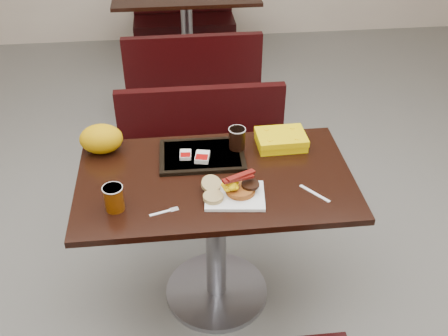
{
  "coord_description": "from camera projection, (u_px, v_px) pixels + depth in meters",
  "views": [
    {
      "loc": [
        -0.16,
        -1.84,
        2.12
      ],
      "look_at": [
        0.03,
        -0.04,
        0.82
      ],
      "focal_mm": 42.29,
      "sensor_mm": 36.0,
      "label": 1
    }
  ],
  "objects": [
    {
      "name": "tray",
      "position": [
        202.0,
        155.0,
        2.42
      ],
      "size": [
        0.39,
        0.28,
        0.02
      ],
      "primitive_type": "cube",
      "rotation": [
        0.0,
        0.0,
        -0.02
      ],
      "color": "black",
      "rests_on": "table_near"
    },
    {
      "name": "table_near",
      "position": [
        216.0,
        240.0,
        2.52
      ],
      "size": [
        1.2,
        0.7,
        0.75
      ],
      "primitive_type": null,
      "color": "black",
      "rests_on": "floor"
    },
    {
      "name": "paper_bag",
      "position": [
        101.0,
        139.0,
        2.42
      ],
      "size": [
        0.22,
        0.18,
        0.14
      ],
      "primitive_type": "ellipsoid",
      "rotation": [
        0.0,
        0.0,
        -0.17
      ],
      "color": "#D3B007",
      "rests_on": "table_near"
    },
    {
      "name": "fork",
      "position": [
        160.0,
        213.0,
        2.1
      ],
      "size": [
        0.12,
        0.06,
        0.0
      ],
      "primitive_type": null,
      "rotation": [
        0.0,
        0.0,
        0.29
      ],
      "color": "white",
      "rests_on": "table_near"
    },
    {
      "name": "knife",
      "position": [
        315.0,
        193.0,
        2.2
      ],
      "size": [
        0.1,
        0.13,
        0.0
      ],
      "primitive_type": "cube",
      "rotation": [
        0.0,
        0.0,
        -0.91
      ],
      "color": "white",
      "rests_on": "table_near"
    },
    {
      "name": "bench_far_s",
      "position": [
        192.0,
        71.0,
        4.06
      ],
      "size": [
        1.0,
        0.46,
        0.72
      ],
      "primitive_type": null,
      "color": "black",
      "rests_on": "floor"
    },
    {
      "name": "bacon_strips",
      "position": [
        238.0,
        178.0,
        2.14
      ],
      "size": [
        0.16,
        0.11,
        0.01
      ],
      "primitive_type": null,
      "rotation": [
        0.0,
        0.0,
        0.41
      ],
      "color": "#4A0505",
      "rests_on": "scrambled_eggs"
    },
    {
      "name": "coffee_cup_near",
      "position": [
        114.0,
        198.0,
        2.09
      ],
      "size": [
        0.08,
        0.08,
        0.11
      ],
      "primitive_type": "cylinder",
      "rotation": [
        0.0,
        0.0,
        -0.07
      ],
      "color": "#954105",
      "rests_on": "table_near"
    },
    {
      "name": "scrambled_eggs",
      "position": [
        231.0,
        185.0,
        2.15
      ],
      "size": [
        0.08,
        0.08,
        0.04
      ],
      "primitive_type": "ellipsoid",
      "rotation": [
        0.0,
        0.0,
        0.09
      ],
      "color": "#FFDB05",
      "rests_on": "pancake_stack"
    },
    {
      "name": "condiment_ketchup",
      "position": [
        228.0,
        166.0,
        2.35
      ],
      "size": [
        0.04,
        0.04,
        0.01
      ],
      "primitive_type": "cube",
      "rotation": [
        0.0,
        0.0,
        0.14
      ],
      "color": "#8C0504",
      "rests_on": "table_near"
    },
    {
      "name": "bench_near_n",
      "position": [
        204.0,
        159.0,
        3.09
      ],
      "size": [
        1.0,
        0.46,
        0.72
      ],
      "primitive_type": null,
      "color": "black",
      "rests_on": "floor"
    },
    {
      "name": "hashbrown_sleeve_left",
      "position": [
        186.0,
        155.0,
        2.39
      ],
      "size": [
        0.06,
        0.07,
        0.02
      ],
      "primitive_type": "cube",
      "rotation": [
        0.0,
        0.0,
        -0.08
      ],
      "color": "silver",
      "rests_on": "tray"
    },
    {
      "name": "muffin_top",
      "position": [
        211.0,
        184.0,
        2.2
      ],
      "size": [
        0.11,
        0.11,
        0.05
      ],
      "primitive_type": "cylinder",
      "rotation": [
        0.38,
        0.0,
        0.34
      ],
      "color": "tan",
      "rests_on": "platter"
    },
    {
      "name": "clamshell",
      "position": [
        281.0,
        140.0,
        2.48
      ],
      "size": [
        0.23,
        0.18,
        0.06
      ],
      "primitive_type": "cube",
      "rotation": [
        0.0,
        0.0,
        0.03
      ],
      "color": "yellow",
      "rests_on": "table_near"
    },
    {
      "name": "floor",
      "position": [
        217.0,
        293.0,
        2.74
      ],
      "size": [
        6.0,
        7.0,
        0.01
      ],
      "primitive_type": "cube",
      "color": "slate",
      "rests_on": "ground"
    },
    {
      "name": "hashbrown_sleeve_right",
      "position": [
        202.0,
        157.0,
        2.37
      ],
      "size": [
        0.08,
        0.09,
        0.02
      ],
      "primitive_type": "cube",
      "rotation": [
        0.0,
        0.0,
        -0.21
      ],
      "color": "silver",
      "rests_on": "tray"
    },
    {
      "name": "table_far",
      "position": [
        187.0,
        35.0,
        4.62
      ],
      "size": [
        1.2,
        0.7,
        0.75
      ],
      "primitive_type": null,
      "color": "black",
      "rests_on": "floor"
    },
    {
      "name": "sausage_patty",
      "position": [
        250.0,
        184.0,
        2.18
      ],
      "size": [
        0.09,
        0.09,
        0.01
      ],
      "primitive_type": "cylinder",
      "rotation": [
        0.0,
        0.0,
        -0.18
      ],
      "color": "black",
      "rests_on": "pancake_stack"
    },
    {
      "name": "condiment_syrup",
      "position": [
        189.0,
        166.0,
        2.36
      ],
      "size": [
        0.05,
        0.04,
        0.01
      ],
      "primitive_type": "cube",
      "rotation": [
        0.0,
        0.0,
        0.18
      ],
      "color": "#9E5806",
      "rests_on": "table_near"
    },
    {
      "name": "platter",
      "position": [
        235.0,
        196.0,
        2.18
      ],
      "size": [
        0.26,
        0.22,
        0.01
      ],
      "primitive_type": "cube",
      "rotation": [
        0.0,
        0.0,
        -0.11
      ],
      "color": "white",
      "rests_on": "table_near"
    },
    {
      "name": "muffin_bottom",
      "position": [
        213.0,
        197.0,
        2.15
      ],
      "size": [
        0.1,
        0.1,
        0.02
      ],
      "primitive_type": "cylinder",
      "rotation": [
        0.0,
        0.0,
        -0.23
      ],
      "color": "tan",
      "rests_on": "platter"
    },
    {
      "name": "bench_far_n",
      "position": [
        184.0,
        10.0,
        5.19
      ],
      "size": [
        1.0,
        0.46,
        0.72
      ],
      "primitive_type": null,
      "color": "black",
      "rests_on": "floor"
    },
    {
      "name": "pancake_stack",
      "position": [
        241.0,
        189.0,
        2.18
      ],
      "size": [
        0.13,
        0.13,
        0.03
      ],
      "primitive_type": "cylinder",
      "rotation": [
        0.0,
        0.0,
        0.03
      ],
      "color": "#9A4819",
      "rests_on": "platter"
    },
    {
      "name": "coffee_cup_far",
      "position": [
        237.0,
        138.0,
        2.42
      ],
      "size": [
        0.1,
        0.1,
        0.1
      ],
      "primitive_type": "cylinder",
      "rotation": [
        0.0,
        0.0,
        0.38
      ],
      "color": "black",
      "rests_on": "tray"
    }
  ]
}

